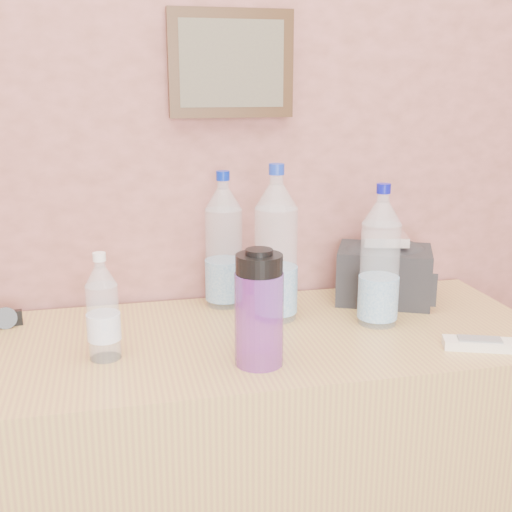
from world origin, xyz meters
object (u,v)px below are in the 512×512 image
at_px(pet_large_c, 276,252).
at_px(ac_remote, 479,344).
at_px(toiletry_bag, 384,271).
at_px(dresser, 256,493).
at_px(pet_large_d, 380,263).
at_px(foil_packet, 385,239).
at_px(pet_large_b, 224,247).
at_px(nalgene_bottle, 259,308).
at_px(pet_small, 103,313).

xyz_separation_m(pet_large_c, ac_remote, (0.37, -0.28, -0.15)).
bearing_deg(toiletry_bag, ac_remote, -53.16).
bearing_deg(toiletry_bag, dresser, -132.67).
bearing_deg(pet_large_d, foil_packet, 62.10).
distance_m(pet_large_b, nalgene_bottle, 0.36).
height_order(dresser, pet_small, pet_small).
height_order(pet_large_c, pet_large_d, pet_large_c).
bearing_deg(foil_packet, pet_large_b, 168.28).
height_order(pet_small, toiletry_bag, pet_small).
xyz_separation_m(pet_large_c, toiletry_bag, (0.30, 0.06, -0.08)).
height_order(pet_small, ac_remote, pet_small).
xyz_separation_m(pet_large_b, toiletry_bag, (0.40, -0.06, -0.07)).
bearing_deg(nalgene_bottle, foil_packet, 36.14).
relative_size(pet_small, nalgene_bottle, 0.94).
distance_m(pet_large_c, pet_small, 0.43).
height_order(pet_large_d, nalgene_bottle, pet_large_d).
relative_size(dresser, pet_small, 5.90).
bearing_deg(ac_remote, nalgene_bottle, -163.67).
xyz_separation_m(pet_large_c, pet_large_d, (0.22, -0.09, -0.02)).
bearing_deg(pet_small, nalgene_bottle, -17.76).
distance_m(pet_large_b, ac_remote, 0.63).
height_order(pet_small, nalgene_bottle, nalgene_bottle).
distance_m(pet_large_c, foil_packet, 0.29).
height_order(nalgene_bottle, toiletry_bag, nalgene_bottle).
relative_size(pet_large_b, foil_packet, 3.13).
relative_size(pet_large_b, pet_large_c, 0.92).
bearing_deg(foil_packet, pet_large_c, -172.23).
bearing_deg(pet_large_c, foil_packet, 7.77).
bearing_deg(pet_large_c, nalgene_bottle, -111.83).
height_order(pet_large_c, pet_small, pet_large_c).
distance_m(dresser, ac_remote, 0.63).
distance_m(pet_large_c, nalgene_bottle, 0.26).
bearing_deg(toiletry_bag, nalgene_bottle, -117.94).
bearing_deg(pet_large_d, pet_large_c, 158.41).
relative_size(pet_large_d, ac_remote, 2.22).
xyz_separation_m(nalgene_bottle, ac_remote, (0.47, -0.03, -0.11)).
height_order(ac_remote, toiletry_bag, toiletry_bag).
distance_m(pet_large_d, foil_packet, 0.15).
bearing_deg(pet_large_c, ac_remote, -36.55).
height_order(pet_large_b, ac_remote, pet_large_b).
bearing_deg(ac_remote, pet_large_b, 160.45).
height_order(dresser, nalgene_bottle, nalgene_bottle).
distance_m(nalgene_bottle, toiletry_bag, 0.50).
relative_size(dresser, ac_remote, 8.88).
relative_size(ac_remote, foil_packet, 1.37).
relative_size(pet_large_d, nalgene_bottle, 1.39).
height_order(pet_large_b, toiletry_bag, pet_large_b).
xyz_separation_m(pet_small, toiletry_bag, (0.70, 0.21, -0.02)).
distance_m(pet_large_b, foil_packet, 0.40).
bearing_deg(dresser, pet_large_d, 1.10).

